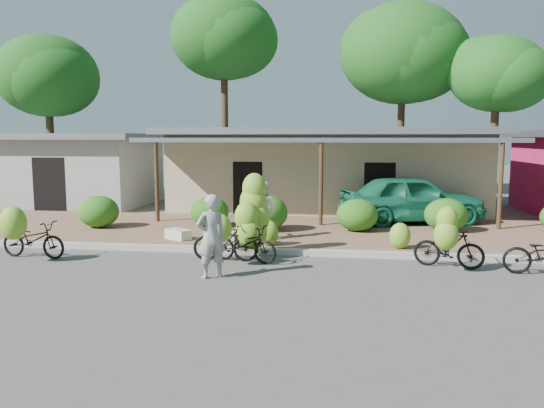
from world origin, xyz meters
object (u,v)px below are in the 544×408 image
(tree_far_center, at_px, (221,36))
(tree_center_right, at_px, (399,52))
(tree_back_left, at_px, (45,74))
(tree_near_right, at_px, (492,72))
(vendor, at_px, (211,236))
(bike_far_left, at_px, (29,236))
(sack_far, at_px, (178,234))
(sack_near, at_px, (220,235))
(bystander, at_px, (263,210))
(teal_van, at_px, (412,199))
(bike_left, at_px, (224,239))
(bike_center, at_px, (250,225))
(bike_right, at_px, (448,242))

(tree_far_center, distance_m, tree_center_right, 9.06)
(tree_back_left, height_order, tree_near_right, tree_back_left)
(vendor, bearing_deg, bike_far_left, -48.56)
(tree_back_left, height_order, sack_far, tree_back_left)
(sack_near, bearing_deg, bystander, 21.93)
(bike_far_left, bearing_deg, tree_center_right, -25.51)
(sack_far, height_order, teal_van, teal_van)
(tree_far_center, height_order, bike_left, tree_far_center)
(bike_left, bearing_deg, bike_center, -54.83)
(bike_center, xyz_separation_m, sack_far, (-2.37, 1.68, -0.59))
(tree_far_center, distance_m, teal_van, 14.52)
(bike_left, xyz_separation_m, sack_near, (-0.61, 2.04, -0.30))
(sack_far, xyz_separation_m, vendor, (1.87, -3.48, 0.64))
(tree_center_right, bearing_deg, sack_far, -117.90)
(teal_van, bearing_deg, sack_near, 110.51)
(tree_near_right, bearing_deg, vendor, -121.74)
(bike_center, height_order, bike_right, bike_center)
(tree_near_right, relative_size, bike_left, 4.70)
(tree_far_center, bearing_deg, sack_near, -76.97)
(bike_center, distance_m, sack_far, 2.97)
(sack_near, relative_size, vendor, 0.47)
(tree_near_right, xyz_separation_m, sack_far, (-11.19, -11.57, -5.68))
(tree_far_center, height_order, bike_right, tree_far_center)
(tree_far_center, bearing_deg, bike_center, -74.15)
(tree_near_right, height_order, teal_van, tree_near_right)
(tree_back_left, xyz_separation_m, tree_center_right, (17.00, 3.50, 1.22))
(bike_far_left, xyz_separation_m, teal_van, (9.89, 6.37, 0.36))
(sack_near, bearing_deg, bike_left, -73.24)
(sack_far, bearing_deg, bike_left, -48.67)
(bike_right, height_order, sack_far, bike_right)
(bike_right, distance_m, sack_near, 6.13)
(sack_far, height_order, bystander, bystander)
(tree_back_left, bearing_deg, bystander, -38.41)
(bike_left, bearing_deg, tree_back_left, 41.85)
(tree_back_left, height_order, tree_center_right, tree_center_right)
(bike_center, distance_m, bike_right, 4.65)
(bike_center, height_order, bystander, bike_center)
(sack_far, bearing_deg, teal_van, 29.87)
(tree_back_left, distance_m, bike_center, 17.70)
(tree_center_right, relative_size, bike_far_left, 5.25)
(bike_far_left, distance_m, sack_near, 4.85)
(vendor, bearing_deg, tree_back_left, -85.47)
(tree_near_right, xyz_separation_m, bike_center, (-8.81, -13.25, -5.09))
(tree_near_right, relative_size, bike_center, 3.59)
(bike_left, xyz_separation_m, vendor, (0.04, -1.40, 0.33))
(bystander, bearing_deg, bike_far_left, 49.50)
(bike_center, relative_size, vendor, 1.18)
(tree_center_right, height_order, teal_van, tree_center_right)
(tree_far_center, relative_size, vendor, 5.69)
(bike_right, distance_m, sack_far, 7.31)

